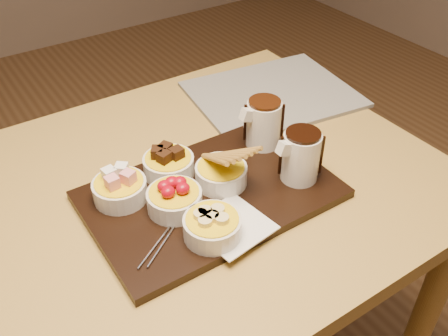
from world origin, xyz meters
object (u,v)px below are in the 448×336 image
pitcher_dark_chocolate (301,157)px  newspaper (272,94)px  dining_table (150,236)px  bowl_strawberries (175,200)px  pitcher_milk_chocolate (264,124)px  serving_board (211,194)px

pitcher_dark_chocolate → newspaper: pitcher_dark_chocolate is taller
dining_table → newspaper: 0.49m
newspaper → pitcher_dark_chocolate: bearing=-112.1°
dining_table → pitcher_dark_chocolate: pitcher_dark_chocolate is taller
dining_table → pitcher_dark_chocolate: bearing=-25.1°
bowl_strawberries → newspaper: 0.49m
newspaper → pitcher_milk_chocolate: bearing=-125.8°
pitcher_dark_chocolate → pitcher_milk_chocolate: bearing=85.6°
serving_board → pitcher_milk_chocolate: bearing=21.8°
serving_board → bowl_strawberries: size_ratio=4.60×
serving_board → dining_table: bearing=148.2°
pitcher_dark_chocolate → bowl_strawberries: bearing=167.3°
pitcher_dark_chocolate → serving_board: bearing=160.0°
pitcher_dark_chocolate → pitcher_milk_chocolate: same height
bowl_strawberries → newspaper: (0.42, 0.25, -0.03)m
pitcher_dark_chocolate → newspaper: size_ratio=0.25×
bowl_strawberries → pitcher_milk_chocolate: bearing=16.2°
serving_board → pitcher_dark_chocolate: size_ratio=4.63×
bowl_strawberries → pitcher_dark_chocolate: (0.24, -0.06, 0.03)m
dining_table → bowl_strawberries: (0.03, -0.07, 0.14)m
dining_table → newspaper: (0.44, 0.17, 0.10)m
pitcher_milk_chocolate → newspaper: bearing=46.6°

